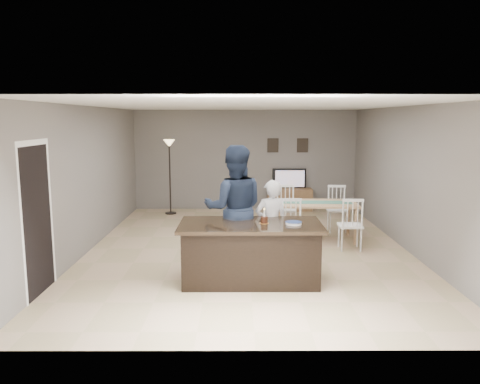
{
  "coord_description": "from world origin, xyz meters",
  "views": [
    {
      "loc": [
        -0.18,
        -8.69,
        2.46
      ],
      "look_at": [
        -0.15,
        -0.3,
        1.14
      ],
      "focal_mm": 35.0,
      "sensor_mm": 36.0,
      "label": 1
    }
  ],
  "objects_px": {
    "tv_console": "(289,199)",
    "birthday_cake": "(264,220)",
    "man": "(234,208)",
    "dining_table": "(316,209)",
    "plate_stack": "(294,223)",
    "floor_lamp": "(169,156)",
    "woman": "(271,225)",
    "television": "(290,179)",
    "kitchen_island": "(250,252)"
  },
  "relations": [
    {
      "from": "man",
      "to": "dining_table",
      "type": "distance_m",
      "value": 2.56
    },
    {
      "from": "kitchen_island",
      "to": "birthday_cake",
      "type": "distance_m",
      "value": 0.54
    },
    {
      "from": "kitchen_island",
      "to": "floor_lamp",
      "type": "relative_size",
      "value": 1.11
    },
    {
      "from": "birthday_cake",
      "to": "plate_stack",
      "type": "relative_size",
      "value": 0.92
    },
    {
      "from": "birthday_cake",
      "to": "plate_stack",
      "type": "distance_m",
      "value": 0.45
    },
    {
      "from": "woman",
      "to": "dining_table",
      "type": "bearing_deg",
      "value": -128.3
    },
    {
      "from": "tv_console",
      "to": "television",
      "type": "distance_m",
      "value": 0.57
    },
    {
      "from": "woman",
      "to": "plate_stack",
      "type": "height_order",
      "value": "woman"
    },
    {
      "from": "birthday_cake",
      "to": "dining_table",
      "type": "xyz_separation_m",
      "value": [
        1.19,
        2.46,
        -0.31
      ]
    },
    {
      "from": "tv_console",
      "to": "man",
      "type": "height_order",
      "value": "man"
    },
    {
      "from": "kitchen_island",
      "to": "dining_table",
      "type": "bearing_deg",
      "value": 60.62
    },
    {
      "from": "kitchen_island",
      "to": "floor_lamp",
      "type": "xyz_separation_m",
      "value": [
        -1.96,
        5.14,
        1.05
      ]
    },
    {
      "from": "man",
      "to": "television",
      "type": "bearing_deg",
      "value": -106.68
    },
    {
      "from": "dining_table",
      "to": "woman",
      "type": "bearing_deg",
      "value": -115.88
    },
    {
      "from": "man",
      "to": "plate_stack",
      "type": "height_order",
      "value": "man"
    },
    {
      "from": "tv_console",
      "to": "woman",
      "type": "height_order",
      "value": "woman"
    },
    {
      "from": "television",
      "to": "dining_table",
      "type": "relative_size",
      "value": 0.47
    },
    {
      "from": "television",
      "to": "man",
      "type": "height_order",
      "value": "man"
    },
    {
      "from": "television",
      "to": "floor_lamp",
      "type": "xyz_separation_m",
      "value": [
        -3.16,
        -0.5,
        0.64
      ]
    },
    {
      "from": "birthday_cake",
      "to": "man",
      "type": "bearing_deg",
      "value": 130.33
    },
    {
      "from": "plate_stack",
      "to": "dining_table",
      "type": "xyz_separation_m",
      "value": [
        0.75,
        2.54,
        -0.28
      ]
    },
    {
      "from": "plate_stack",
      "to": "dining_table",
      "type": "relative_size",
      "value": 0.13
    },
    {
      "from": "kitchen_island",
      "to": "birthday_cake",
      "type": "xyz_separation_m",
      "value": [
        0.21,
        0.01,
        0.5
      ]
    },
    {
      "from": "tv_console",
      "to": "kitchen_island",
      "type": "bearing_deg",
      "value": -102.16
    },
    {
      "from": "tv_console",
      "to": "plate_stack",
      "type": "xyz_separation_m",
      "value": [
        -0.56,
        -5.63,
        0.62
      ]
    },
    {
      "from": "man",
      "to": "dining_table",
      "type": "xyz_separation_m",
      "value": [
        1.64,
        1.93,
        -0.38
      ]
    },
    {
      "from": "television",
      "to": "birthday_cake",
      "type": "relative_size",
      "value": 4.02
    },
    {
      "from": "dining_table",
      "to": "kitchen_island",
      "type": "bearing_deg",
      "value": -116.9
    },
    {
      "from": "tv_console",
      "to": "man",
      "type": "bearing_deg",
      "value": -106.1
    },
    {
      "from": "tv_console",
      "to": "floor_lamp",
      "type": "distance_m",
      "value": 3.41
    },
    {
      "from": "kitchen_island",
      "to": "television",
      "type": "bearing_deg",
      "value": 77.99
    },
    {
      "from": "kitchen_island",
      "to": "man",
      "type": "relative_size",
      "value": 1.05
    },
    {
      "from": "kitchen_island",
      "to": "man",
      "type": "height_order",
      "value": "man"
    },
    {
      "from": "woman",
      "to": "plate_stack",
      "type": "distance_m",
      "value": 0.7
    },
    {
      "from": "man",
      "to": "floor_lamp",
      "type": "relative_size",
      "value": 1.06
    },
    {
      "from": "kitchen_island",
      "to": "tv_console",
      "type": "height_order",
      "value": "kitchen_island"
    },
    {
      "from": "woman",
      "to": "birthday_cake",
      "type": "xyz_separation_m",
      "value": [
        -0.15,
        -0.54,
        0.21
      ]
    },
    {
      "from": "birthday_cake",
      "to": "television",
      "type": "bearing_deg",
      "value": 79.98
    },
    {
      "from": "man",
      "to": "floor_lamp",
      "type": "height_order",
      "value": "man"
    },
    {
      "from": "man",
      "to": "floor_lamp",
      "type": "distance_m",
      "value": 4.92
    },
    {
      "from": "woman",
      "to": "birthday_cake",
      "type": "height_order",
      "value": "woman"
    },
    {
      "from": "tv_console",
      "to": "plate_stack",
      "type": "distance_m",
      "value": 5.7
    },
    {
      "from": "tv_console",
      "to": "birthday_cake",
      "type": "distance_m",
      "value": 5.68
    },
    {
      "from": "woman",
      "to": "television",
      "type": "bearing_deg",
      "value": -109.37
    },
    {
      "from": "tv_console",
      "to": "man",
      "type": "xyz_separation_m",
      "value": [
        -1.45,
        -5.02,
        0.73
      ]
    },
    {
      "from": "woman",
      "to": "dining_table",
      "type": "distance_m",
      "value": 2.19
    },
    {
      "from": "television",
      "to": "birthday_cake",
      "type": "distance_m",
      "value": 5.71
    },
    {
      "from": "man",
      "to": "birthday_cake",
      "type": "xyz_separation_m",
      "value": [
        0.45,
        -0.54,
        -0.07
      ]
    },
    {
      "from": "tv_console",
      "to": "plate_stack",
      "type": "height_order",
      "value": "plate_stack"
    },
    {
      "from": "dining_table",
      "to": "floor_lamp",
      "type": "xyz_separation_m",
      "value": [
        -3.36,
        2.66,
        0.86
      ]
    }
  ]
}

